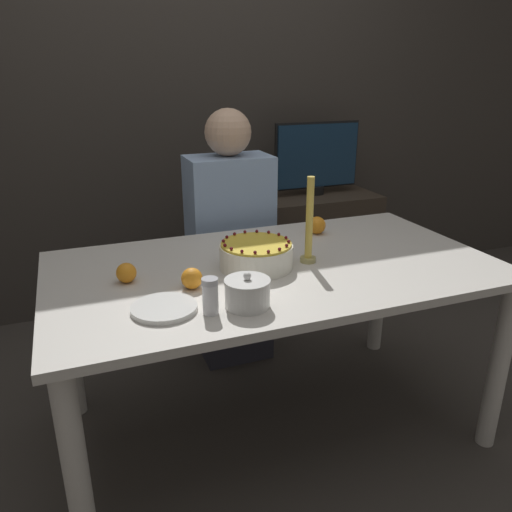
{
  "coord_description": "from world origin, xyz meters",
  "views": [
    {
      "loc": [
        -0.68,
        -1.58,
        1.4
      ],
      "look_at": [
        -0.07,
        0.0,
        0.77
      ],
      "focal_mm": 35.0,
      "sensor_mm": 36.0,
      "label": 1
    }
  ],
  "objects_px": {
    "cake": "(256,255)",
    "person_man_blue_shirt": "(230,253)",
    "sugar_shaker": "(210,296)",
    "sugar_bowl": "(247,293)",
    "tv_monitor": "(317,157)",
    "candle": "(309,227)"
  },
  "relations": [
    {
      "from": "cake",
      "to": "sugar_shaker",
      "type": "bearing_deg",
      "value": -130.83
    },
    {
      "from": "candle",
      "to": "person_man_blue_shirt",
      "type": "bearing_deg",
      "value": 97.47
    },
    {
      "from": "sugar_bowl",
      "to": "tv_monitor",
      "type": "relative_size",
      "value": 0.26
    },
    {
      "from": "sugar_shaker",
      "to": "candle",
      "type": "bearing_deg",
      "value": 31.26
    },
    {
      "from": "sugar_bowl",
      "to": "sugar_shaker",
      "type": "bearing_deg",
      "value": -177.19
    },
    {
      "from": "candle",
      "to": "sugar_shaker",
      "type": "bearing_deg",
      "value": -148.74
    },
    {
      "from": "candle",
      "to": "cake",
      "type": "bearing_deg",
      "value": 174.47
    },
    {
      "from": "sugar_bowl",
      "to": "candle",
      "type": "relative_size",
      "value": 0.44
    },
    {
      "from": "sugar_shaker",
      "to": "tv_monitor",
      "type": "height_order",
      "value": "tv_monitor"
    },
    {
      "from": "cake",
      "to": "sugar_shaker",
      "type": "distance_m",
      "value": 0.39
    },
    {
      "from": "sugar_bowl",
      "to": "tv_monitor",
      "type": "xyz_separation_m",
      "value": [
        0.97,
        1.42,
        0.13
      ]
    },
    {
      "from": "cake",
      "to": "sugar_bowl",
      "type": "bearing_deg",
      "value": -115.62
    },
    {
      "from": "tv_monitor",
      "to": "sugar_bowl",
      "type": "bearing_deg",
      "value": -124.32
    },
    {
      "from": "sugar_bowl",
      "to": "sugar_shaker",
      "type": "distance_m",
      "value": 0.12
    },
    {
      "from": "cake",
      "to": "sugar_shaker",
      "type": "height_order",
      "value": "sugar_shaker"
    },
    {
      "from": "cake",
      "to": "candle",
      "type": "distance_m",
      "value": 0.22
    },
    {
      "from": "cake",
      "to": "sugar_shaker",
      "type": "relative_size",
      "value": 2.38
    },
    {
      "from": "sugar_shaker",
      "to": "sugar_bowl",
      "type": "bearing_deg",
      "value": 2.81
    },
    {
      "from": "person_man_blue_shirt",
      "to": "tv_monitor",
      "type": "distance_m",
      "value": 0.93
    },
    {
      "from": "cake",
      "to": "person_man_blue_shirt",
      "type": "distance_m",
      "value": 0.7
    },
    {
      "from": "candle",
      "to": "tv_monitor",
      "type": "relative_size",
      "value": 0.59
    },
    {
      "from": "cake",
      "to": "tv_monitor",
      "type": "bearing_deg",
      "value": 53.68
    }
  ]
}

